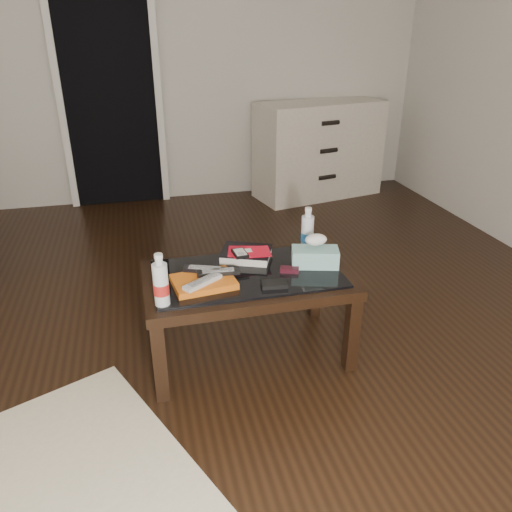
{
  "coord_description": "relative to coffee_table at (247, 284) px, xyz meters",
  "views": [
    {
      "loc": [
        -0.24,
        -2.29,
        1.57
      ],
      "look_at": [
        0.28,
        -0.18,
        0.55
      ],
      "focal_mm": 35.0,
      "sensor_mm": 36.0,
      "label": 1
    }
  ],
  "objects": [
    {
      "name": "doorway",
      "position": [
        -0.63,
        2.64,
        0.63
      ],
      "size": [
        0.9,
        0.08,
        2.07
      ],
      "color": "black",
      "rests_on": "ground"
    },
    {
      "name": "textbook",
      "position": [
        0.03,
        0.16,
        0.09
      ],
      "size": [
        0.31,
        0.28,
        0.05
      ],
      "primitive_type": "cube",
      "rotation": [
        0.0,
        0.0,
        -0.4
      ],
      "color": "black",
      "rests_on": "coffee_table"
    },
    {
      "name": "magazines",
      "position": [
        -0.22,
        -0.07,
        0.08
      ],
      "size": [
        0.3,
        0.24,
        0.03
      ],
      "primitive_type": "cube",
      "rotation": [
        0.0,
        0.0,
        0.12
      ],
      "color": "#CD5D13",
      "rests_on": "coffee_table"
    },
    {
      "name": "flip_phone",
      "position": [
        0.2,
        -0.04,
        0.08
      ],
      "size": [
        0.1,
        0.08,
        0.02
      ],
      "primitive_type": "cube",
      "rotation": [
        0.0,
        0.0,
        -0.38
      ],
      "color": "black",
      "rests_on": "coffee_table"
    },
    {
      "name": "remote_black_back",
      "position": [
        -0.21,
        0.01,
        0.11
      ],
      "size": [
        0.2,
        0.12,
        0.02
      ],
      "primitive_type": "cube",
      "rotation": [
        0.0,
        0.0,
        -0.37
      ],
      "color": "black",
      "rests_on": "magazines"
    },
    {
      "name": "ground",
      "position": [
        -0.23,
        0.18,
        -0.4
      ],
      "size": [
        5.0,
        5.0,
        0.0
      ],
      "primitive_type": "plane",
      "color": "black",
      "rests_on": "ground"
    },
    {
      "name": "remote_black_front",
      "position": [
        -0.15,
        -0.04,
        0.11
      ],
      "size": [
        0.2,
        0.06,
        0.02
      ],
      "primitive_type": "cube",
      "rotation": [
        0.0,
        0.0,
        -0.07
      ],
      "color": "black",
      "rests_on": "magazines"
    },
    {
      "name": "water_bottle_left",
      "position": [
        -0.42,
        -0.2,
        0.18
      ],
      "size": [
        0.08,
        0.08,
        0.24
      ],
      "primitive_type": "cylinder",
      "rotation": [
        0.0,
        0.0,
        -0.29
      ],
      "color": "silver",
      "rests_on": "coffee_table"
    },
    {
      "name": "tissue_box",
      "position": [
        0.35,
        -0.0,
        0.11
      ],
      "size": [
        0.25,
        0.18,
        0.09
      ],
      "primitive_type": "cube",
      "rotation": [
        0.0,
        0.0,
        -0.27
      ],
      "color": "teal",
      "rests_on": "coffee_table"
    },
    {
      "name": "remote_silver",
      "position": [
        -0.23,
        -0.12,
        0.11
      ],
      "size": [
        0.19,
        0.15,
        0.02
      ],
      "primitive_type": "cube",
      "rotation": [
        0.0,
        0.0,
        0.59
      ],
      "color": "#B8B8BD",
      "rests_on": "magazines"
    },
    {
      "name": "water_bottle_right",
      "position": [
        0.37,
        0.19,
        0.18
      ],
      "size": [
        0.07,
        0.07,
        0.24
      ],
      "primitive_type": "cylinder",
      "rotation": [
        0.0,
        0.0,
        -0.01
      ],
      "color": "silver",
      "rests_on": "coffee_table"
    },
    {
      "name": "dresser",
      "position": [
        1.26,
        2.41,
        0.05
      ],
      "size": [
        1.28,
        0.74,
        0.9
      ],
      "rotation": [
        0.0,
        0.0,
        0.22
      ],
      "color": "silver",
      "rests_on": "ground"
    },
    {
      "name": "room_shell",
      "position": [
        -0.23,
        0.18,
        1.22
      ],
      "size": [
        5.0,
        5.0,
        5.0
      ],
      "color": "beige",
      "rests_on": "ground"
    },
    {
      "name": "coffee_table",
      "position": [
        0.0,
        0.0,
        0.0
      ],
      "size": [
        1.0,
        0.6,
        0.46
      ],
      "color": "black",
      "rests_on": "ground"
    },
    {
      "name": "wallet",
      "position": [
        0.09,
        -0.16,
        0.07
      ],
      "size": [
        0.13,
        0.08,
        0.02
      ],
      "primitive_type": "cube",
      "rotation": [
        0.0,
        0.0,
        -0.12
      ],
      "color": "black",
      "rests_on": "coffee_table"
    },
    {
      "name": "dvd_mailers",
      "position": [
        0.03,
        0.14,
        0.11
      ],
      "size": [
        0.22,
        0.18,
        0.01
      ],
      "primitive_type": "cube",
      "rotation": [
        0.0,
        0.0,
        -0.25
      ],
      "color": "red",
      "rests_on": "textbook"
    },
    {
      "name": "ipod",
      "position": [
        -0.01,
        0.1,
        0.12
      ],
      "size": [
        0.07,
        0.11,
        0.02
      ],
      "primitive_type": "cube",
      "rotation": [
        0.0,
        0.0,
        0.08
      ],
      "color": "black",
      "rests_on": "dvd_mailers"
    }
  ]
}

